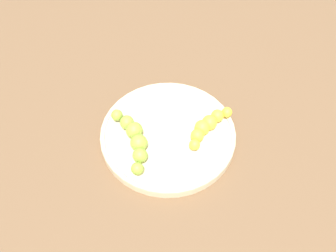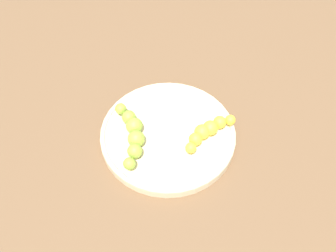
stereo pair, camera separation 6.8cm
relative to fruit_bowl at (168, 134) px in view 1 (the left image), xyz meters
name	(u,v)px [view 1 (the left image)]	position (x,y,z in m)	size (l,w,h in m)	color
ground_plane	(168,137)	(0.00, 0.00, -0.01)	(2.40, 2.40, 0.00)	brown
fruit_bowl	(168,134)	(0.00, 0.00, 0.00)	(0.28, 0.28, 0.02)	beige
banana_yellow	(207,125)	(-0.08, 0.01, 0.02)	(0.10, 0.09, 0.03)	yellow
banana_green	(134,138)	(0.07, 0.02, 0.02)	(0.07, 0.16, 0.03)	#8CAD38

